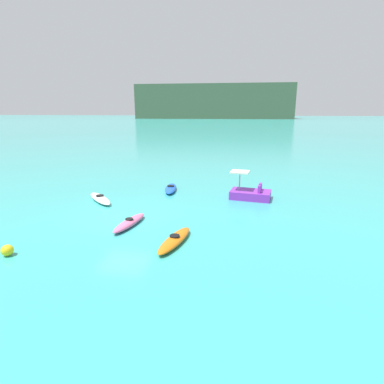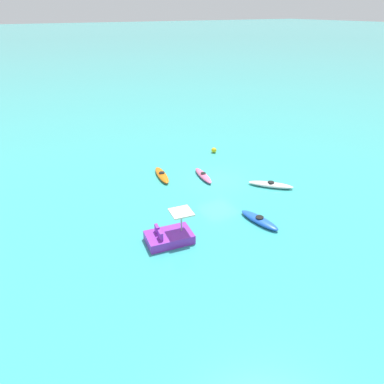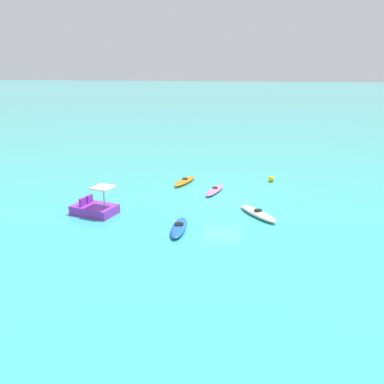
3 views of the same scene
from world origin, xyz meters
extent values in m
plane|color=#38ADA8|center=(0.00, 0.00, 0.00)|extent=(600.00, 600.00, 0.00)
ellipsoid|color=orange|center=(3.32, -2.54, 0.16)|extent=(1.17, 2.92, 0.32)
cylinder|color=black|center=(3.32, -2.54, 0.35)|extent=(0.48, 0.48, 0.05)
ellipsoid|color=blue|center=(1.14, 5.74, 0.16)|extent=(1.11, 2.76, 0.32)
cylinder|color=black|center=(1.14, 5.74, 0.35)|extent=(0.52, 0.52, 0.05)
ellipsoid|color=white|center=(-2.47, 2.64, 0.16)|extent=(2.61, 2.67, 0.32)
cylinder|color=black|center=(-2.47, 2.64, 0.35)|extent=(0.64, 0.64, 0.05)
ellipsoid|color=pink|center=(0.77, -0.95, 0.16)|extent=(0.99, 2.75, 0.32)
cylinder|color=black|center=(0.77, -0.95, 0.35)|extent=(0.42, 0.42, 0.05)
cube|color=purple|center=(6.43, 4.76, 0.25)|extent=(2.59, 1.83, 0.50)
cube|color=purple|center=(6.93, 4.39, 0.72)|extent=(0.22, 0.46, 0.44)
cube|color=purple|center=(7.02, 4.98, 0.72)|extent=(0.22, 0.46, 0.44)
cylinder|color=#B2B2B7|center=(5.74, 4.86, 1.05)|extent=(0.08, 0.08, 1.10)
cube|color=silver|center=(5.74, 4.86, 1.64)|extent=(1.25, 1.25, 0.08)
sphere|color=yellow|center=(-2.62, -4.67, 0.22)|extent=(0.43, 0.43, 0.43)
camera|label=1|loc=(6.02, -13.90, 5.30)|focal=28.83mm
camera|label=2|loc=(12.92, 18.28, 10.92)|focal=32.44mm
camera|label=3|loc=(-4.36, 22.77, 7.66)|focal=35.88mm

